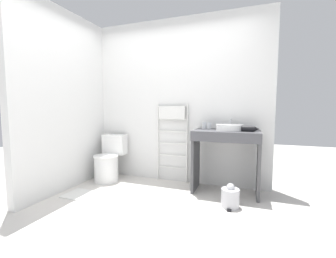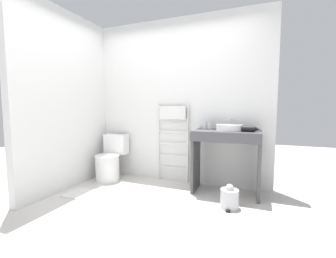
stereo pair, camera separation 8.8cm
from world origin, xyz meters
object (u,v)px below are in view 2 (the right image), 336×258
at_px(cup_near_edge, 210,126).
at_px(hair_dryer, 249,129).
at_px(cup_near_wall, 205,125).
at_px(toilet, 110,161).
at_px(towel_radiator, 173,125).
at_px(trash_bin, 229,198).
at_px(sink_basin, 230,127).

height_order(cup_near_edge, hair_dryer, cup_near_edge).
bearing_deg(cup_near_wall, hair_dryer, -17.82).
xyz_separation_m(toilet, cup_near_wall, (1.55, 0.23, 0.62)).
xyz_separation_m(towel_radiator, cup_near_edge, (0.61, -0.07, 0.01)).
relative_size(cup_near_edge, trash_bin, 0.34).
height_order(sink_basin, cup_near_edge, cup_near_edge).
relative_size(towel_radiator, cup_near_edge, 12.62).
height_order(towel_radiator, cup_near_wall, towel_radiator).
bearing_deg(trash_bin, sink_basin, 98.13).
xyz_separation_m(hair_dryer, trash_bin, (-0.18, -0.42, -0.80)).
distance_m(towel_radiator, trash_bin, 1.43).
relative_size(hair_dryer, trash_bin, 0.74).
distance_m(hair_dryer, trash_bin, 0.92).
bearing_deg(towel_radiator, sink_basin, -11.56).
bearing_deg(toilet, trash_bin, -10.93).
distance_m(toilet, sink_basin, 2.03).
xyz_separation_m(cup_near_edge, hair_dryer, (0.55, -0.18, -0.01)).
xyz_separation_m(towel_radiator, cup_near_wall, (0.53, -0.05, 0.01)).
bearing_deg(cup_near_edge, toilet, -172.70).
relative_size(towel_radiator, sink_basin, 3.46).
bearing_deg(sink_basin, trash_bin, -81.87).
relative_size(toilet, trash_bin, 2.56).
distance_m(toilet, cup_near_edge, 1.75).
relative_size(sink_basin, trash_bin, 1.24).
distance_m(toilet, cup_near_wall, 1.69).
height_order(sink_basin, cup_near_wall, cup_near_wall).
bearing_deg(hair_dryer, cup_near_wall, 162.18).
height_order(towel_radiator, hair_dryer, towel_radiator).
xyz_separation_m(sink_basin, cup_near_edge, (-0.30, 0.11, 0.01)).
distance_m(sink_basin, trash_bin, 0.94).
bearing_deg(hair_dryer, cup_near_edge, 162.19).
bearing_deg(toilet, cup_near_edge, 7.30).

